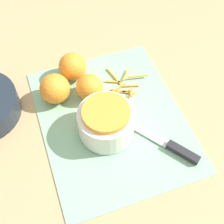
# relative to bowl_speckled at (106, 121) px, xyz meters

# --- Properties ---
(ground_plane) EXTENTS (4.00, 4.00, 0.00)m
(ground_plane) POSITION_rel_bowl_speckled_xyz_m (0.03, -0.03, -0.05)
(ground_plane) COLOR tan
(cutting_board) EXTENTS (0.47, 0.37, 0.01)m
(cutting_board) POSITION_rel_bowl_speckled_xyz_m (0.03, -0.03, -0.05)
(cutting_board) COLOR #84B793
(cutting_board) RESTS_ON ground_plane
(bowl_speckled) EXTENTS (0.14, 0.14, 0.09)m
(bowl_speckled) POSITION_rel_bowl_speckled_xyz_m (0.00, 0.00, 0.00)
(bowl_speckled) COLOR silver
(bowl_speckled) RESTS_ON cutting_board
(knife) EXTENTS (0.22, 0.17, 0.02)m
(knife) POSITION_rel_bowl_speckled_xyz_m (-0.10, -0.13, -0.04)
(knife) COLOR #232328
(knife) RESTS_ON cutting_board
(orange_left) EXTENTS (0.08, 0.08, 0.08)m
(orange_left) POSITION_rel_bowl_speckled_xyz_m (0.21, 0.03, -0.00)
(orange_left) COLOR orange
(orange_left) RESTS_ON cutting_board
(orange_right) EXTENTS (0.07, 0.07, 0.07)m
(orange_right) POSITION_rel_bowl_speckled_xyz_m (0.13, 0.01, -0.01)
(orange_right) COLOR orange
(orange_right) RESTS_ON cutting_board
(orange_back) EXTENTS (0.08, 0.08, 0.08)m
(orange_back) POSITION_rel_bowl_speckled_xyz_m (0.15, 0.10, -0.00)
(orange_back) COLOR orange
(orange_back) RESTS_ON cutting_board
(peel_pile) EXTENTS (0.13, 0.15, 0.01)m
(peel_pile) POSITION_rel_bowl_speckled_xyz_m (0.13, -0.09, -0.04)
(peel_pile) COLOR #F69935
(peel_pile) RESTS_ON cutting_board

